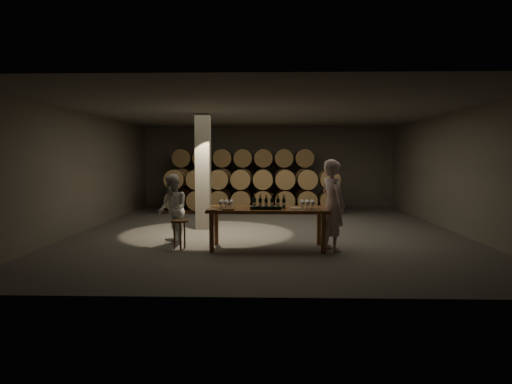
{
  "coord_description": "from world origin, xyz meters",
  "views": [
    {
      "loc": [
        0.03,
        -12.43,
        2.04
      ],
      "look_at": [
        -0.31,
        -0.58,
        1.1
      ],
      "focal_mm": 32.0,
      "sensor_mm": 36.0,
      "label": 1
    }
  ],
  "objects_px": {
    "tasting_table": "(267,213)",
    "bottle_cluster": "(269,203)",
    "notebook_near": "(228,209)",
    "stool": "(180,225)",
    "person_woman": "(173,209)",
    "person_man": "(333,205)",
    "plate": "(295,208)"
  },
  "relations": [
    {
      "from": "notebook_near",
      "to": "stool",
      "type": "distance_m",
      "value": 1.19
    },
    {
      "from": "bottle_cluster",
      "to": "notebook_near",
      "type": "height_order",
      "value": "bottle_cluster"
    },
    {
      "from": "plate",
      "to": "person_man",
      "type": "bearing_deg",
      "value": -8.01
    },
    {
      "from": "stool",
      "to": "person_man",
      "type": "relative_size",
      "value": 0.32
    },
    {
      "from": "tasting_table",
      "to": "notebook_near",
      "type": "relative_size",
      "value": 11.3
    },
    {
      "from": "bottle_cluster",
      "to": "plate",
      "type": "height_order",
      "value": "bottle_cluster"
    },
    {
      "from": "person_man",
      "to": "person_woman",
      "type": "bearing_deg",
      "value": 54.79
    },
    {
      "from": "plate",
      "to": "person_woman",
      "type": "height_order",
      "value": "person_woman"
    },
    {
      "from": "tasting_table",
      "to": "plate",
      "type": "xyz_separation_m",
      "value": [
        0.61,
        -0.06,
        0.11
      ]
    },
    {
      "from": "person_woman",
      "to": "plate",
      "type": "bearing_deg",
      "value": 49.5
    },
    {
      "from": "tasting_table",
      "to": "notebook_near",
      "type": "height_order",
      "value": "notebook_near"
    },
    {
      "from": "tasting_table",
      "to": "notebook_near",
      "type": "xyz_separation_m",
      "value": [
        -0.83,
        -0.39,
        0.12
      ]
    },
    {
      "from": "stool",
      "to": "person_woman",
      "type": "bearing_deg",
      "value": 115.62
    },
    {
      "from": "notebook_near",
      "to": "stool",
      "type": "height_order",
      "value": "notebook_near"
    },
    {
      "from": "bottle_cluster",
      "to": "person_man",
      "type": "xyz_separation_m",
      "value": [
        1.37,
        -0.25,
        -0.02
      ]
    },
    {
      "from": "notebook_near",
      "to": "person_woman",
      "type": "relative_size",
      "value": 0.14
    },
    {
      "from": "bottle_cluster",
      "to": "plate",
      "type": "distance_m",
      "value": 0.6
    },
    {
      "from": "notebook_near",
      "to": "person_man",
      "type": "distance_m",
      "value": 2.25
    },
    {
      "from": "bottle_cluster",
      "to": "person_woman",
      "type": "bearing_deg",
      "value": 170.29
    },
    {
      "from": "tasting_table",
      "to": "bottle_cluster",
      "type": "bearing_deg",
      "value": 65.23
    },
    {
      "from": "bottle_cluster",
      "to": "person_man",
      "type": "distance_m",
      "value": 1.39
    },
    {
      "from": "notebook_near",
      "to": "person_woman",
      "type": "xyz_separation_m",
      "value": [
        -1.36,
        0.85,
        -0.1
      ]
    },
    {
      "from": "stool",
      "to": "person_man",
      "type": "xyz_separation_m",
      "value": [
        3.32,
        -0.05,
        0.46
      ]
    },
    {
      "from": "person_woman",
      "to": "notebook_near",
      "type": "bearing_deg",
      "value": 27.99
    },
    {
      "from": "plate",
      "to": "bottle_cluster",
      "type": "bearing_deg",
      "value": 166.81
    },
    {
      "from": "notebook_near",
      "to": "person_woman",
      "type": "bearing_deg",
      "value": 133.72
    },
    {
      "from": "notebook_near",
      "to": "person_man",
      "type": "height_order",
      "value": "person_man"
    },
    {
      "from": "person_woman",
      "to": "stool",
      "type": "bearing_deg",
      "value": -4.44
    },
    {
      "from": "stool",
      "to": "plate",
      "type": "bearing_deg",
      "value": 1.3
    },
    {
      "from": "bottle_cluster",
      "to": "notebook_near",
      "type": "bearing_deg",
      "value": -151.66
    },
    {
      "from": "stool",
      "to": "notebook_near",
      "type": "bearing_deg",
      "value": -14.26
    },
    {
      "from": "tasting_table",
      "to": "plate",
      "type": "relative_size",
      "value": 10.49
    }
  ]
}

